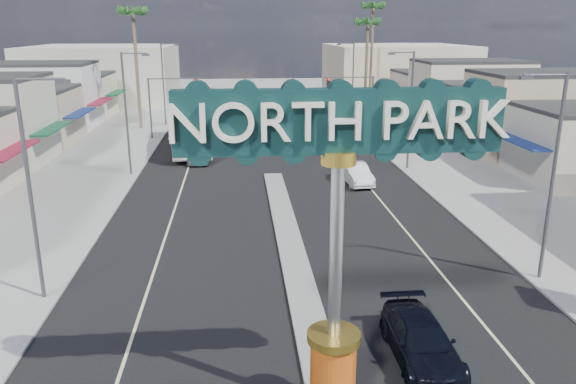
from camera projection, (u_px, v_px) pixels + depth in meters
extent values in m
plane|color=gray|center=(272.00, 172.00, 43.01)|extent=(160.00, 160.00, 0.00)
cube|color=black|center=(272.00, 172.00, 43.01)|extent=(20.00, 120.00, 0.01)
cube|color=gray|center=(292.00, 251.00, 27.71)|extent=(1.30, 30.00, 0.16)
cube|color=gray|center=(85.00, 176.00, 41.80)|extent=(8.00, 120.00, 0.12)
cube|color=gray|center=(449.00, 167.00, 44.20)|extent=(8.00, 120.00, 0.12)
cube|color=beige|center=(8.00, 112.00, 52.52)|extent=(12.00, 42.00, 6.00)
cube|color=#B7B29E|center=(501.00, 106.00, 56.63)|extent=(12.00, 42.00, 6.00)
cube|color=#B7B29E|center=(105.00, 74.00, 82.96)|extent=(20.00, 20.00, 8.00)
cube|color=beige|center=(396.00, 72.00, 86.73)|extent=(20.00, 20.00, 8.00)
cylinder|color=#D74F10|center=(333.00, 375.00, 15.92)|extent=(1.30, 1.30, 2.20)
cylinder|color=gold|center=(334.00, 337.00, 15.57)|extent=(1.50, 1.50, 0.25)
cylinder|color=#B7B7BC|center=(336.00, 252.00, 14.85)|extent=(0.36, 0.36, 4.80)
cylinder|color=gold|center=(338.00, 158.00, 14.12)|extent=(0.90, 0.90, 0.35)
cube|color=#0E2C2A|center=(339.00, 121.00, 13.86)|extent=(8.20, 0.50, 1.60)
cylinder|color=#47474C|center=(150.00, 109.00, 54.59)|extent=(0.18, 0.18, 6.00)
cylinder|color=#47474C|center=(174.00, 79.00, 53.98)|extent=(5.00, 0.12, 0.12)
cube|color=black|center=(196.00, 84.00, 54.29)|extent=(0.32, 0.32, 1.00)
sphere|color=red|center=(195.00, 81.00, 54.03)|extent=(0.22, 0.22, 0.22)
cylinder|color=#47474C|center=(372.00, 106.00, 56.47)|extent=(0.18, 0.18, 6.00)
cylinder|color=#47474C|center=(348.00, 77.00, 55.43)|extent=(5.00, 0.12, 0.12)
cube|color=black|center=(328.00, 83.00, 55.40)|extent=(0.32, 0.32, 1.00)
sphere|color=red|center=(329.00, 79.00, 55.14)|extent=(0.22, 0.22, 0.22)
cylinder|color=#47474C|center=(30.00, 194.00, 21.73)|extent=(0.16, 0.16, 9.00)
cylinder|color=#47474C|center=(40.00, 79.00, 20.55)|extent=(1.80, 0.10, 0.10)
cube|color=#47474C|center=(63.00, 82.00, 20.65)|extent=(0.50, 0.22, 0.15)
cylinder|color=#47474C|center=(126.00, 116.00, 40.82)|extent=(0.16, 0.16, 9.00)
cylinder|color=#47474C|center=(134.00, 53.00, 39.65)|extent=(1.80, 0.10, 0.10)
cube|color=#47474C|center=(146.00, 55.00, 39.75)|extent=(0.50, 0.22, 0.15)
cylinder|color=#47474C|center=(163.00, 85.00, 61.83)|extent=(0.16, 0.16, 9.00)
cylinder|color=#47474C|center=(169.00, 44.00, 60.66)|extent=(1.80, 0.10, 0.10)
cube|color=#47474C|center=(177.00, 45.00, 60.76)|extent=(0.50, 0.22, 0.15)
cylinder|color=#47474C|center=(552.00, 181.00, 23.54)|extent=(0.16, 0.16, 9.00)
cylinder|color=#47474C|center=(546.00, 75.00, 22.22)|extent=(1.80, 0.10, 0.10)
cube|color=#47474C|center=(526.00, 78.00, 22.18)|extent=(0.50, 0.22, 0.15)
cylinder|color=#47474C|center=(410.00, 112.00, 42.64)|extent=(0.16, 0.16, 9.00)
cylinder|color=#47474C|center=(402.00, 52.00, 41.31)|extent=(1.80, 0.10, 0.10)
cube|color=#47474C|center=(392.00, 54.00, 41.27)|extent=(0.50, 0.22, 0.15)
cylinder|color=#47474C|center=(353.00, 83.00, 63.65)|extent=(0.16, 0.16, 9.00)
cylinder|color=#47474C|center=(346.00, 43.00, 62.32)|extent=(1.80, 0.10, 0.10)
cube|color=#47474C|center=(339.00, 44.00, 62.28)|extent=(0.50, 0.22, 0.15)
cylinder|color=brown|center=(137.00, 73.00, 59.29)|extent=(0.36, 0.36, 12.00)
cylinder|color=brown|center=(366.00, 72.00, 67.39)|extent=(0.36, 0.36, 11.00)
cylinder|color=brown|center=(371.00, 60.00, 73.01)|extent=(0.36, 0.36, 13.00)
imported|color=black|center=(421.00, 341.00, 18.68)|extent=(1.97, 4.81, 1.40)
imported|color=slate|center=(198.00, 153.00, 46.01)|extent=(2.03, 4.52, 1.51)
imported|color=silver|center=(356.00, 173.00, 39.75)|extent=(1.95, 4.54, 1.45)
imported|color=white|center=(188.00, 128.00, 50.70)|extent=(4.80, 13.86, 3.78)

